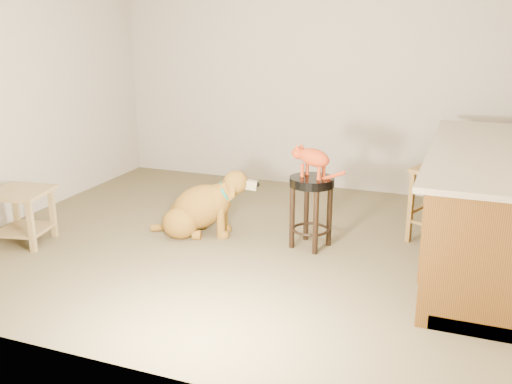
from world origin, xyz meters
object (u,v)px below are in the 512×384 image
at_px(wood_stool, 434,204).
at_px(tabby_kitten, 311,158).
at_px(padded_stool, 311,198).
at_px(golden_retriever, 200,209).
at_px(side_table, 22,208).

relative_size(wood_stool, tabby_kitten, 1.38).
xyz_separation_m(padded_stool, golden_retriever, (-1.03, -0.06, -0.20)).
relative_size(padded_stool, golden_retriever, 0.62).
height_order(wood_stool, tabby_kitten, tabby_kitten).
distance_m(padded_stool, wood_stool, 1.10).
bearing_deg(side_table, tabby_kitten, 19.21).
bearing_deg(golden_retriever, tabby_kitten, -11.06).
xyz_separation_m(padded_stool, wood_stool, (0.98, 0.49, -0.10)).
xyz_separation_m(wood_stool, golden_retriever, (-2.00, -0.56, -0.11)).
distance_m(side_table, tabby_kitten, 2.55).
relative_size(wood_stool, golden_retriever, 0.67).
height_order(side_table, tabby_kitten, tabby_kitten).
height_order(side_table, golden_retriever, golden_retriever).
bearing_deg(tabby_kitten, side_table, -145.63).
bearing_deg(side_table, wood_stool, 21.39).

